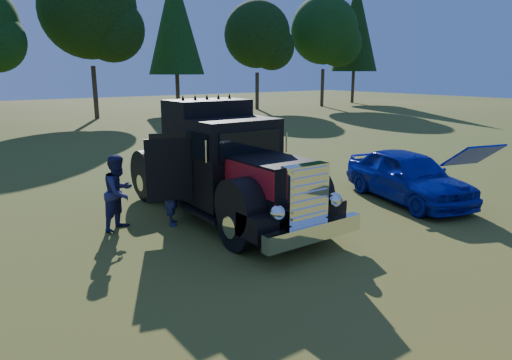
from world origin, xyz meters
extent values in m
plane|color=#314F17|center=(0.00, 0.00, 0.00)|extent=(120.00, 120.00, 0.00)
cylinder|color=#2D2116|center=(4.00, 30.00, 2.07)|extent=(0.36, 0.36, 4.14)
sphere|color=black|center=(4.00, 30.00, 8.28)|extent=(7.36, 7.36, 7.36)
sphere|color=black|center=(5.38, 29.08, 6.90)|extent=(5.06, 5.06, 5.06)
cylinder|color=#2D2116|center=(12.00, 31.50, 2.25)|extent=(0.36, 0.36, 4.50)
cone|color=black|center=(12.00, 31.50, 8.12)|extent=(5.00, 5.00, 9.38)
cylinder|color=#2D2116|center=(20.00, 30.00, 1.80)|extent=(0.36, 0.36, 3.60)
sphere|color=black|center=(20.00, 30.00, 7.20)|extent=(6.40, 6.40, 6.40)
sphere|color=black|center=(21.20, 29.20, 6.00)|extent=(4.40, 4.40, 4.40)
cylinder|color=#2D2116|center=(28.00, 29.00, 1.98)|extent=(0.36, 0.36, 3.96)
sphere|color=black|center=(28.00, 29.00, 7.92)|extent=(7.04, 7.04, 7.04)
sphere|color=black|center=(29.32, 28.12, 6.60)|extent=(4.84, 4.84, 4.84)
cylinder|color=#2D2116|center=(35.00, 31.00, 2.43)|extent=(0.36, 0.36, 4.86)
cone|color=black|center=(35.00, 31.00, 8.78)|extent=(5.40, 5.40, 10.12)
cylinder|color=black|center=(-2.29, 0.17, 0.55)|extent=(0.32, 1.10, 1.10)
cylinder|color=black|center=(-0.19, 0.17, 0.55)|extent=(0.32, 1.10, 1.10)
cylinder|color=black|center=(-2.29, 4.97, 0.55)|extent=(0.32, 1.10, 1.10)
cylinder|color=black|center=(-0.19, 4.97, 0.55)|extent=(0.32, 1.10, 1.10)
cylinder|color=black|center=(-1.96, 4.97, 0.55)|extent=(0.32, 1.10, 1.10)
cylinder|color=black|center=(-0.52, 4.97, 0.55)|extent=(0.32, 1.10, 1.10)
cube|color=black|center=(-1.24, 2.77, 0.62)|extent=(1.60, 6.40, 0.28)
cube|color=white|center=(-1.24, -1.08, 0.55)|extent=(2.50, 0.22, 0.36)
cube|color=white|center=(-1.24, -0.78, 1.25)|extent=(1.05, 0.30, 1.30)
cube|color=black|center=(-1.24, 0.27, 1.30)|extent=(1.35, 1.80, 1.10)
cube|color=maroon|center=(-1.93, 0.27, 1.50)|extent=(0.02, 1.80, 0.60)
cube|color=maroon|center=(-0.55, 0.27, 1.50)|extent=(0.02, 1.80, 0.60)
cylinder|color=black|center=(-2.19, 0.17, 0.95)|extent=(0.55, 1.24, 1.24)
cylinder|color=black|center=(-0.29, 0.17, 0.95)|extent=(0.55, 1.24, 1.24)
sphere|color=white|center=(-2.02, -0.85, 1.05)|extent=(0.32, 0.32, 0.32)
sphere|color=white|center=(-0.46, -0.85, 1.05)|extent=(0.32, 0.32, 0.32)
cube|color=black|center=(-1.24, 1.82, 1.55)|extent=(2.05, 1.30, 2.10)
cube|color=black|center=(-1.24, 1.15, 2.05)|extent=(1.70, 0.05, 0.65)
cube|color=black|center=(-1.24, 3.12, 1.75)|extent=(2.05, 1.30, 2.50)
cube|color=black|center=(-1.24, 4.77, 0.95)|extent=(2.00, 2.00, 0.35)
cube|color=black|center=(-2.79, 2.31, 1.45)|extent=(1.07, 0.39, 1.50)
cube|color=maroon|center=(-2.81, 2.35, 1.30)|extent=(0.82, 0.28, 0.75)
imported|color=#072D97|center=(3.90, 0.45, 0.75)|extent=(2.86, 4.71, 1.50)
cube|color=#072D97|center=(4.35, -1.19, 1.55)|extent=(1.50, 1.24, 0.67)
imported|color=#1C2D41|center=(-2.64, 2.55, 0.79)|extent=(0.58, 0.68, 1.59)
imported|color=#1E2946|center=(-3.80, 2.97, 0.91)|extent=(1.12, 1.06, 1.83)
camera|label=1|loc=(-7.32, -7.45, 3.73)|focal=32.00mm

